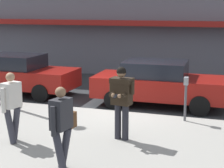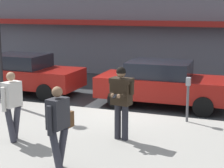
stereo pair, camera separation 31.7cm
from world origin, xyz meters
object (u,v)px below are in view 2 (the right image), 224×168
at_px(pedestrian_with_bag, 59,123).
at_px(parking_meter, 188,93).
at_px(parked_sedan_mid, 163,83).
at_px(man_texting_on_phone, 121,95).
at_px(parked_sedan_near, 24,73).
at_px(pedestrian_in_light_coat, 12,102).

xyz_separation_m(pedestrian_with_bag, parking_meter, (1.87, 4.08, -0.14)).
xyz_separation_m(parked_sedan_mid, man_texting_on_phone, (-0.14, -3.98, 0.46)).
height_order(man_texting_on_phone, parking_meter, man_texting_on_phone).
distance_m(parked_sedan_mid, pedestrian_with_bag, 6.09).
height_order(parked_sedan_near, pedestrian_with_bag, pedestrian_with_bag).
bearing_deg(parked_sedan_mid, pedestrian_in_light_coat, -117.12).
relative_size(man_texting_on_phone, pedestrian_with_bag, 1.06).
bearing_deg(man_texting_on_phone, parked_sedan_near, 143.33).
relative_size(parked_sedan_near, pedestrian_with_bag, 2.65).
height_order(pedestrian_in_light_coat, pedestrian_with_bag, same).
bearing_deg(pedestrian_with_bag, man_texting_on_phone, 74.03).
height_order(pedestrian_in_light_coat, parking_meter, pedestrian_in_light_coat).
relative_size(pedestrian_with_bag, parking_meter, 1.34).
relative_size(man_texting_on_phone, pedestrian_in_light_coat, 1.06).
bearing_deg(pedestrian_in_light_coat, parked_sedan_near, 120.91).
xyz_separation_m(man_texting_on_phone, parking_meter, (1.28, 2.03, -0.28)).
relative_size(man_texting_on_phone, parking_meter, 1.42).
bearing_deg(parked_sedan_mid, parking_meter, -59.73).
bearing_deg(man_texting_on_phone, parked_sedan_mid, 88.05).
bearing_deg(pedestrian_in_light_coat, parked_sedan_mid, 62.88).
bearing_deg(parking_meter, man_texting_on_phone, -122.24).
bearing_deg(man_texting_on_phone, pedestrian_in_light_coat, -157.67).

